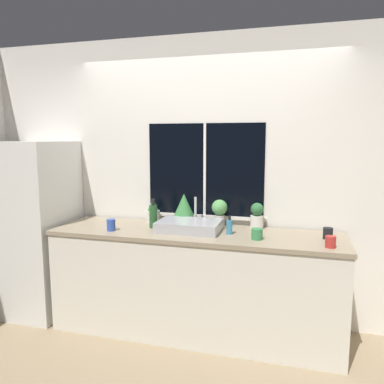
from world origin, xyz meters
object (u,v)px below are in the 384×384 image
at_px(potted_plant_far_left, 153,211).
at_px(potted_plant_far_right, 257,216).
at_px(potted_plant_center_left, 184,206).
at_px(bottle_tall, 153,216).
at_px(mug_red, 331,242).
at_px(refrigerator, 35,227).
at_px(mug_black, 328,233).
at_px(sink, 189,226).
at_px(mug_blue, 111,225).
at_px(potted_plant_center_right, 220,210).
at_px(soap_bottle, 229,227).
at_px(mug_green, 257,234).

xyz_separation_m(potted_plant_far_left, potted_plant_far_right, (1.01, 0.00, 0.01)).
distance_m(potted_plant_center_left, bottle_tall, 0.32).
bearing_deg(mug_red, refrigerator, 175.61).
xyz_separation_m(potted_plant_far_left, mug_black, (1.60, -0.21, -0.06)).
bearing_deg(mug_black, sink, -177.87).
xyz_separation_m(mug_blue, mug_black, (1.83, 0.22, -0.00)).
bearing_deg(potted_plant_far_right, potted_plant_center_right, 180.00).
bearing_deg(soap_bottle, refrigerator, 179.36).
height_order(potted_plant_center_right, mug_red, potted_plant_center_right).
bearing_deg(potted_plant_center_right, sink, -131.50).
distance_m(mug_red, mug_black, 0.25).
bearing_deg(bottle_tall, potted_plant_far_right, 13.57).
bearing_deg(potted_plant_center_left, potted_plant_far_right, 0.00).
relative_size(sink, potted_plant_far_left, 2.32).
xyz_separation_m(potted_plant_center_right, mug_green, (0.38, -0.38, -0.10)).
relative_size(mug_red, mug_black, 0.94).
xyz_separation_m(potted_plant_center_right, mug_red, (0.94, -0.46, -0.10)).
height_order(sink, bottle_tall, sink).
bearing_deg(potted_plant_center_right, potted_plant_far_left, -180.00).
height_order(potted_plant_far_right, mug_red, potted_plant_far_right).
relative_size(potted_plant_far_right, mug_blue, 2.30).
bearing_deg(potted_plant_center_left, mug_black, -9.13).
distance_m(potted_plant_far_right, bottle_tall, 0.94).
height_order(sink, potted_plant_center_right, sink).
bearing_deg(bottle_tall, mug_black, 0.57).
bearing_deg(potted_plant_far_right, refrigerator, -173.60).
bearing_deg(potted_plant_far_right, mug_red, -37.60).
distance_m(potted_plant_far_right, soap_bottle, 0.34).
height_order(potted_plant_center_right, bottle_tall, bottle_tall).
bearing_deg(mug_green, potted_plant_far_right, 96.04).
bearing_deg(potted_plant_center_right, mug_red, -25.97).
height_order(mug_red, mug_black, mug_black).
height_order(refrigerator, sink, refrigerator).
relative_size(potted_plant_center_left, mug_green, 3.20).
bearing_deg(sink, mug_green, -11.80).
distance_m(soap_bottle, mug_green, 0.27).
distance_m(potted_plant_far_right, mug_green, 0.39).
bearing_deg(soap_bottle, mug_green, -24.08).
height_order(potted_plant_far_right, mug_blue, potted_plant_far_right).
xyz_separation_m(soap_bottle, mug_blue, (-1.03, -0.16, -0.01)).
bearing_deg(potted_plant_far_left, refrigerator, -168.24).
distance_m(potted_plant_far_right, mug_red, 0.75).
height_order(bottle_tall, mug_blue, bottle_tall).
xyz_separation_m(refrigerator, mug_green, (2.22, -0.13, 0.12)).
height_order(soap_bottle, bottle_tall, bottle_tall).
height_order(refrigerator, mug_red, refrigerator).
distance_m(refrigerator, potted_plant_far_right, 2.20).
xyz_separation_m(potted_plant_far_left, mug_green, (1.05, -0.38, -0.06)).
height_order(potted_plant_far_left, mug_green, potted_plant_far_left).
relative_size(mug_blue, mug_green, 1.12).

